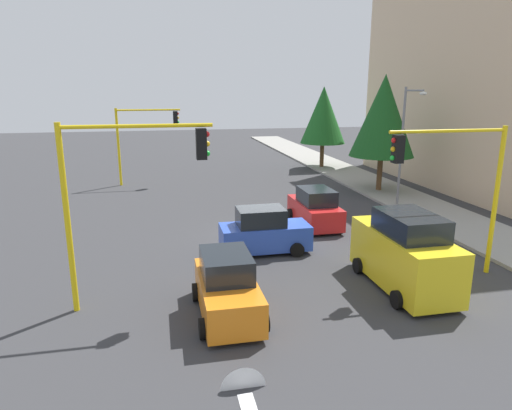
# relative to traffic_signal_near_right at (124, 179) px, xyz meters

# --- Properties ---
(ground_plane) EXTENTS (120.00, 120.00, 0.00)m
(ground_plane) POSITION_rel_traffic_signal_near_right_xyz_m (-6.00, 5.74, -4.20)
(ground_plane) COLOR #353538
(sidewalk_kerb) EXTENTS (80.00, 4.00, 0.15)m
(sidewalk_kerb) POSITION_rel_traffic_signal_near_right_xyz_m (-11.00, 16.24, -4.12)
(sidewalk_kerb) COLOR gray
(sidewalk_kerb) RESTS_ON ground
(lane_arrow_near) EXTENTS (2.40, 1.10, 1.10)m
(lane_arrow_near) POSITION_rel_traffic_signal_near_right_xyz_m (5.51, 2.74, -4.19)
(lane_arrow_near) COLOR silver
(lane_arrow_near) RESTS_ON ground
(apartment_block) EXTENTS (20.07, 9.30, 16.45)m
(apartment_block) POSITION_rel_traffic_signal_near_right_xyz_m (-15.18, 24.24, 4.04)
(apartment_block) COLOR beige
(apartment_block) RESTS_ON ground
(traffic_signal_near_right) EXTENTS (0.36, 4.59, 5.95)m
(traffic_signal_near_right) POSITION_rel_traffic_signal_near_right_xyz_m (0.00, 0.00, 0.00)
(traffic_signal_near_right) COLOR yellow
(traffic_signal_near_right) RESTS_ON ground
(traffic_signal_far_right) EXTENTS (0.36, 4.59, 5.56)m
(traffic_signal_far_right) POSITION_rel_traffic_signal_near_right_xyz_m (-20.00, 0.06, -0.25)
(traffic_signal_far_right) COLOR yellow
(traffic_signal_far_right) RESTS_ON ground
(traffic_signal_near_left) EXTENTS (0.36, 4.59, 5.61)m
(traffic_signal_near_left) POSITION_rel_traffic_signal_near_right_xyz_m (0.00, 11.43, -0.22)
(traffic_signal_near_left) COLOR yellow
(traffic_signal_near_left) RESTS_ON ground
(street_lamp_curbside) EXTENTS (2.15, 0.28, 7.00)m
(street_lamp_curbside) POSITION_rel_traffic_signal_near_right_xyz_m (-9.61, 14.94, 0.15)
(street_lamp_curbside) COLOR slate
(street_lamp_curbside) RESTS_ON ground
(tree_roadside_far) EXTENTS (3.90, 3.90, 7.12)m
(tree_roadside_far) POSITION_rel_traffic_signal_near_right_xyz_m (-24.00, 15.24, 0.47)
(tree_roadside_far) COLOR brown
(tree_roadside_far) RESTS_ON ground
(tree_roadside_mid) EXTENTS (4.29, 4.29, 7.84)m
(tree_roadside_mid) POSITION_rel_traffic_signal_near_right_xyz_m (-14.00, 15.74, 0.95)
(tree_roadside_mid) COLOR brown
(tree_roadside_mid) RESTS_ON ground
(delivery_van_yellow) EXTENTS (4.80, 2.22, 2.77)m
(delivery_van_yellow) POSITION_rel_traffic_signal_near_right_xyz_m (0.57, 9.34, -2.91)
(delivery_van_yellow) COLOR yellow
(delivery_van_yellow) RESTS_ON ground
(car_red) EXTENTS (4.14, 2.07, 1.98)m
(car_red) POSITION_rel_traffic_signal_near_right_xyz_m (-7.33, 8.79, -3.30)
(car_red) COLOR red
(car_red) RESTS_ON ground
(car_blue) EXTENTS (1.96, 3.83, 1.98)m
(car_blue) POSITION_rel_traffic_signal_near_right_xyz_m (-4.00, 5.33, -3.30)
(car_blue) COLOR blue
(car_blue) RESTS_ON ground
(car_orange) EXTENTS (3.94, 2.00, 1.98)m
(car_orange) POSITION_rel_traffic_signal_near_right_xyz_m (1.28, 2.93, -3.30)
(car_orange) COLOR orange
(car_orange) RESTS_ON ground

